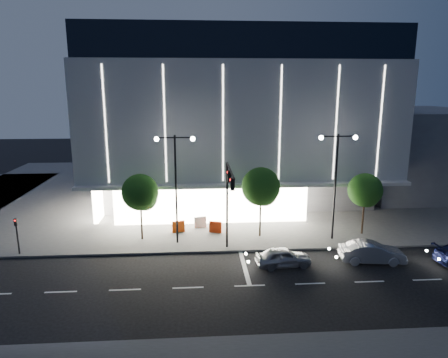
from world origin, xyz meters
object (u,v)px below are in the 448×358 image
street_lamp_east (336,171)px  tree_mid (261,189)px  car_second (372,252)px  barrier_a (178,227)px  tree_right (365,192)px  barrier_c (215,227)px  street_lamp_west (176,173)px  ped_signal_far (17,232)px  barrier_d (200,222)px  tree_left (141,194)px  car_lead (283,257)px  traffic_mast (229,192)px

street_lamp_east → tree_mid: street_lamp_east is taller
car_second → barrier_a: car_second is taller
tree_right → barrier_a: size_ratio=5.01×
tree_mid → barrier_c: (-3.80, 1.10, -3.68)m
street_lamp_west → ped_signal_far: bearing=-172.9°
street_lamp_east → tree_mid: size_ratio=1.46×
street_lamp_west → barrier_d: 6.67m
tree_right → barrier_c: 13.25m
tree_mid → tree_left: bearing=-180.0°
car_second → barrier_d: size_ratio=4.24×
street_lamp_east → tree_right: 3.81m
car_lead → car_second: size_ratio=0.86×
traffic_mast → ped_signal_far: size_ratio=2.36×
car_lead → barrier_c: 8.24m
traffic_mast → street_lamp_east: bearing=16.5°
ped_signal_far → barrier_d: ped_signal_far is taller
barrier_c → barrier_d: size_ratio=1.00×
street_lamp_west → barrier_d: street_lamp_west is taller
car_lead → car_second: (6.63, 0.21, 0.08)m
street_lamp_east → ped_signal_far: street_lamp_east is taller
traffic_mast → tree_left: size_ratio=1.24×
barrier_d → barrier_c: bearing=-61.3°
ped_signal_far → car_lead: bearing=-9.3°
ped_signal_far → car_second: 26.61m
street_lamp_east → car_lead: 8.80m
street_lamp_west → tree_right: (16.03, 1.02, -2.07)m
car_lead → barrier_d: car_lead is taller
car_second → barrier_d: 14.90m
tree_right → barrier_a: 16.43m
car_lead → tree_mid: bearing=2.5°
ped_signal_far → street_lamp_west: bearing=7.1°
street_lamp_west → tree_mid: size_ratio=1.46×
tree_mid → tree_right: tree_mid is taller
street_lamp_east → car_lead: (-5.21, -4.75, -5.27)m
traffic_mast → car_lead: (3.79, -2.08, -4.34)m
traffic_mast → tree_mid: 4.82m
traffic_mast → tree_right: size_ratio=1.28×
traffic_mast → street_lamp_west: street_lamp_west is taller
tree_right → tree_mid: bearing=180.0°
traffic_mast → street_lamp_east: street_lamp_east is taller
traffic_mast → ped_signal_far: (-16.00, 1.16, -3.14)m
street_lamp_east → street_lamp_west: bearing=180.0°
tree_right → street_lamp_east: bearing=-161.4°
traffic_mast → barrier_c: traffic_mast is taller
tree_left → car_lead: tree_left is taller
tree_right → car_second: size_ratio=1.18×
barrier_d → barrier_a: bearing=-163.6°
street_lamp_west → tree_left: size_ratio=1.57×
traffic_mast → tree_right: traffic_mast is taller
traffic_mast → barrier_c: size_ratio=6.43×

